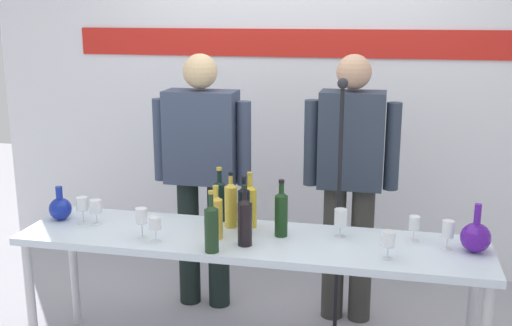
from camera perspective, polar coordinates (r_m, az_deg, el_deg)
The scene contains 23 objects.
back_wall at distance 4.63m, azimuth 3.77°, elevation 8.55°, with size 4.78×0.11×3.00m.
display_table at distance 3.33m, azimuth -0.56°, elevation -7.84°, with size 2.48×0.58×0.76m.
decanter_blue_left at distance 3.73m, azimuth -17.52°, elevation -3.96°, with size 0.13×0.13×0.20m.
decanter_blue_right at distance 3.28m, azimuth 19.50°, elevation -6.39°, with size 0.15×0.15×0.25m.
presenter_left at distance 3.99m, azimuth -4.97°, elevation -0.12°, with size 0.65×0.22×1.67m.
presenter_right at distance 3.83m, azimuth 8.64°, elevation -1.02°, with size 0.58×0.22×1.68m.
wine_bottle_0 at distance 3.16m, azimuth -1.00°, elevation -5.28°, with size 0.07×0.07×0.32m.
wine_bottle_1 at distance 3.53m, azimuth -3.36°, elevation -3.27°, with size 0.06×0.06×0.31m.
wine_bottle_2 at distance 3.09m, azimuth -4.11°, elevation -5.84°, with size 0.07×0.07×0.32m.
wine_bottle_3 at distance 3.29m, azimuth 2.33°, elevation -4.51°, with size 0.07×0.07×0.31m.
wine_bottle_4 at distance 3.43m, azimuth -2.32°, elevation -3.73°, with size 0.07×0.07×0.31m.
wine_bottle_5 at distance 3.27m, azimuth -3.69°, elevation -4.80°, with size 0.07×0.07×0.29m.
wine_bottle_6 at distance 3.32m, azimuth -1.12°, elevation -4.22°, with size 0.06×0.06×0.32m.
wine_bottle_7 at distance 3.43m, azimuth -0.56°, elevation -3.78°, with size 0.07×0.07×0.31m.
wine_glass_left_0 at distance 3.63m, azimuth -15.66°, elevation -3.69°, with size 0.06×0.06×0.15m.
wine_glass_left_1 at distance 3.59m, azimuth -14.48°, elevation -3.93°, with size 0.07×0.07×0.14m.
wine_glass_left_2 at distance 3.26m, azimuth -9.22°, elevation -5.55°, with size 0.06×0.06×0.13m.
wine_glass_left_3 at distance 3.33m, azimuth -10.47°, elevation -4.84°, with size 0.06×0.06×0.16m.
wine_glass_right_0 at distance 3.32m, azimuth 7.77°, elevation -5.01°, with size 0.07×0.07×0.15m.
wine_glass_right_1 at distance 3.27m, azimuth 17.19°, elevation -5.87°, with size 0.06×0.06×0.15m.
wine_glass_right_2 at distance 3.33m, azimuth 14.32°, elevation -5.43°, with size 0.06×0.06×0.14m.
wine_glass_right_3 at distance 3.07m, azimuth 12.05°, elevation -6.86°, with size 0.07×0.07×0.14m.
microphone_stand at distance 3.71m, azimuth 7.44°, elevation -8.43°, with size 0.20×0.20×1.57m.
Camera 1 is at (0.70, -3.02, 1.92)m, focal length 43.60 mm.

